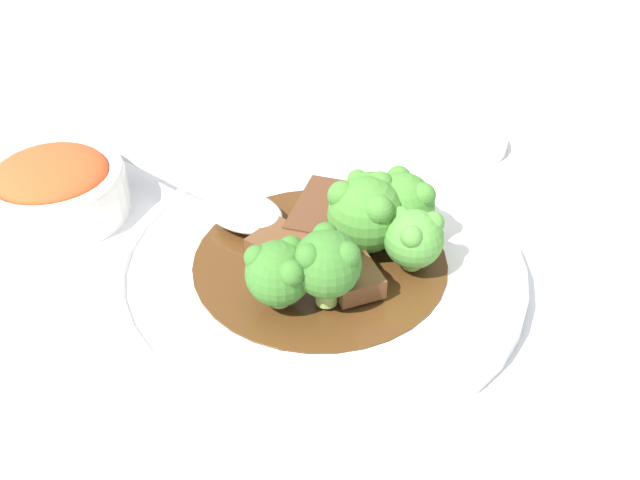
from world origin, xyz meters
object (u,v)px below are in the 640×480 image
object	(u,v)px
beef_strip_1	(345,265)
broccoli_floret_5	(401,204)
broccoli_floret_4	(366,213)
beef_strip_2	(321,210)
broccoli_floret_0	(414,237)
broccoli_floret_2	(327,263)
broccoli_floret_3	(369,197)
main_plate	(320,266)
beef_strip_0	(287,246)
serving_spoon	(229,205)
broccoli_floret_1	(278,272)
sauce_dish	(466,141)
side_bowl_kimchi	(54,187)

from	to	relation	value
beef_strip_1	broccoli_floret_5	bearing A→B (deg)	153.12
beef_strip_1	broccoli_floret_4	world-z (taller)	broccoli_floret_4
beef_strip_2	broccoli_floret_0	distance (m)	0.09
broccoli_floret_5	broccoli_floret_2	bearing A→B (deg)	-20.27
broccoli_floret_3	broccoli_floret_0	bearing A→B (deg)	44.75
main_plate	broccoli_floret_3	world-z (taller)	broccoli_floret_3
main_plate	broccoli_floret_3	xyz separation A→B (m)	(-0.05, 0.02, 0.03)
main_plate	broccoli_floret_4	world-z (taller)	broccoli_floret_4
beef_strip_0	serving_spoon	distance (m)	0.07
broccoli_floret_3	broccoli_floret_4	bearing A→B (deg)	8.11
broccoli_floret_0	broccoli_floret_4	distance (m)	0.04
broccoli_floret_0	broccoli_floret_5	world-z (taller)	broccoli_floret_5
broccoli_floret_1	broccoli_floret_3	bearing A→B (deg)	160.36
main_plate	broccoli_floret_0	distance (m)	0.07
broccoli_floret_1	broccoli_floret_3	world-z (taller)	broccoli_floret_1
broccoli_floret_2	broccoli_floret_3	distance (m)	0.10
broccoli_floret_5	sauce_dish	xyz separation A→B (m)	(-0.17, 0.03, -0.04)
beef_strip_1	side_bowl_kimchi	world-z (taller)	side_bowl_kimchi
beef_strip_0	side_bowl_kimchi	size ratio (longest dim) A/B	0.53
broccoli_floret_4	sauce_dish	world-z (taller)	broccoli_floret_4
broccoli_floret_1	side_bowl_kimchi	distance (m)	0.23
beef_strip_2	side_bowl_kimchi	xyz separation A→B (m)	(0.03, -0.21, 0.00)
broccoli_floret_4	main_plate	bearing A→B (deg)	-53.48
serving_spoon	beef_strip_2	bearing A→B (deg)	101.93
beef_strip_0	broccoli_floret_2	bearing A→B (deg)	43.32
beef_strip_2	serving_spoon	bearing A→B (deg)	-78.07
broccoli_floret_3	broccoli_floret_5	xyz separation A→B (m)	(0.01, 0.03, 0.00)
beef_strip_2	serving_spoon	size ratio (longest dim) A/B	0.35
broccoli_floret_0	sauce_dish	bearing A→B (deg)	176.16
broccoli_floret_0	sauce_dish	xyz separation A→B (m)	(-0.21, 0.01, -0.04)
broccoli_floret_0	serving_spoon	size ratio (longest dim) A/B	0.21
beef_strip_0	sauce_dish	xyz separation A→B (m)	(-0.22, 0.10, -0.02)
main_plate	broccoli_floret_2	bearing A→B (deg)	21.20
main_plate	beef_strip_1	world-z (taller)	beef_strip_1
beef_strip_0	beef_strip_2	bearing A→B (deg)	167.12
broccoli_floret_5	sauce_dish	distance (m)	0.18
side_bowl_kimchi	broccoli_floret_4	bearing A→B (deg)	90.39
serving_spoon	main_plate	bearing A→B (deg)	67.80
beef_strip_1	broccoli_floret_2	xyz separation A→B (m)	(0.03, -0.00, 0.03)
broccoli_floret_0	broccoli_floret_5	bearing A→B (deg)	-154.88
beef_strip_0	broccoli_floret_4	distance (m)	0.06
beef_strip_0	broccoli_floret_4	bearing A→B (deg)	112.10
broccoli_floret_1	broccoli_floret_5	xyz separation A→B (m)	(-0.10, 0.06, 0.00)
broccoli_floret_2	broccoli_floret_5	distance (m)	0.09
beef_strip_2	broccoli_floret_0	xyz separation A→B (m)	(0.04, 0.08, 0.02)
beef_strip_0	serving_spoon	xyz separation A→B (m)	(-0.03, -0.06, 0.00)
main_plate	broccoli_floret_0	bearing A→B (deg)	96.97
serving_spoon	broccoli_floret_3	bearing A→B (deg)	98.31
beef_strip_1	beef_strip_2	distance (m)	0.07
broccoli_floret_2	serving_spoon	distance (m)	0.13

